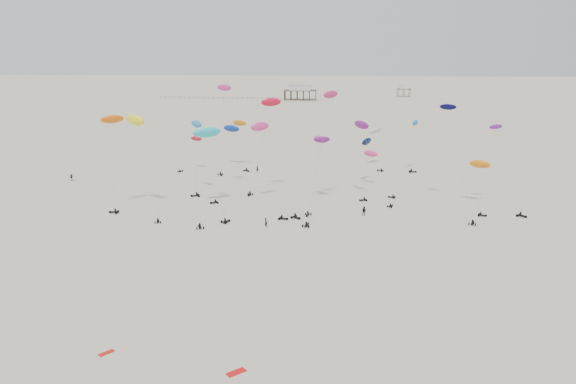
# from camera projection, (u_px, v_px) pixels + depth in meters

# --- Properties ---
(ground_plane) EXTENTS (900.00, 900.00, 0.00)m
(ground_plane) POSITION_uv_depth(u_px,v_px,m) (308.00, 137.00, 217.10)
(ground_plane) COLOR beige
(pavilion_main) EXTENTS (21.00, 13.00, 9.80)m
(pavilion_main) POSITION_uv_depth(u_px,v_px,m) (300.00, 93.00, 361.47)
(pavilion_main) COLOR brown
(pavilion_main) RESTS_ON ground
(pavilion_small) EXTENTS (9.00, 7.00, 8.00)m
(pavilion_small) POSITION_uv_depth(u_px,v_px,m) (404.00, 91.00, 385.99)
(pavilion_small) COLOR brown
(pavilion_small) RESTS_ON ground
(pier_fence) EXTENTS (80.20, 0.20, 1.50)m
(pier_fence) POSITION_uv_depth(u_px,v_px,m) (221.00, 98.00, 365.77)
(pier_fence) COLOR black
(pier_fence) RESTS_ON ground
(rig_0) EXTENTS (8.50, 4.64, 22.89)m
(rig_0) POSITION_uv_depth(u_px,v_px,m) (266.00, 122.00, 128.27)
(rig_0) COLOR black
(rig_0) RESTS_ON ground
(rig_1) EXTENTS (7.12, 5.09, 10.02)m
(rig_1) POSITION_uv_depth(u_px,v_px,m) (192.00, 147.00, 156.32)
(rig_1) COLOR black
(rig_1) RESTS_ON ground
(rig_2) EXTENTS (3.82, 5.23, 17.64)m
(rig_2) POSITION_uv_depth(u_px,v_px,m) (196.00, 149.00, 129.38)
(rig_2) COLOR black
(rig_2) RESTS_ON ground
(rig_3) EXTENTS (5.37, 11.37, 16.25)m
(rig_3) POSITION_uv_depth(u_px,v_px,m) (317.00, 166.00, 119.08)
(rig_3) COLOR black
(rig_3) RESTS_ON ground
(rig_4) EXTENTS (7.91, 16.10, 18.64)m
(rig_4) POSITION_uv_depth(u_px,v_px,m) (312.00, 164.00, 119.57)
(rig_4) COLOR black
(rig_4) RESTS_ON ground
(rig_5) EXTENTS (7.19, 18.05, 27.58)m
(rig_5) POSITION_uv_depth(u_px,v_px,m) (322.00, 138.00, 114.24)
(rig_5) COLOR black
(rig_5) RESTS_ON ground
(rig_6) EXTENTS (10.39, 12.04, 13.58)m
(rig_6) POSITION_uv_depth(u_px,v_px,m) (491.00, 177.00, 120.28)
(rig_6) COLOR black
(rig_6) RESTS_ON ground
(rig_7) EXTENTS (2.79, 3.74, 14.53)m
(rig_7) POSITION_uv_depth(u_px,v_px,m) (414.00, 146.00, 154.19)
(rig_7) COLOR black
(rig_7) RESTS_ON ground
(rig_8) EXTENTS (9.77, 11.38, 21.33)m
(rig_8) POSITION_uv_depth(u_px,v_px,m) (138.00, 132.00, 114.24)
(rig_8) COLOR black
(rig_8) RESTS_ON ground
(rig_9) EXTENTS (5.55, 16.87, 15.98)m
(rig_9) POSITION_uv_depth(u_px,v_px,m) (369.00, 165.00, 135.58)
(rig_9) COLOR black
(rig_9) RESTS_ON ground
(rig_10) EXTENTS (5.10, 4.82, 20.74)m
(rig_10) POSITION_uv_depth(u_px,v_px,m) (113.00, 140.00, 115.26)
(rig_10) COLOR black
(rig_10) RESTS_ON ground
(rig_11) EXTENTS (6.15, 9.51, 18.62)m
(rig_11) POSITION_uv_depth(u_px,v_px,m) (490.00, 163.00, 117.10)
(rig_11) COLOR black
(rig_11) RESTS_ON ground
(rig_12) EXTENTS (4.18, 13.09, 26.19)m
(rig_12) POSITION_uv_depth(u_px,v_px,m) (221.00, 122.00, 127.76)
(rig_12) COLOR black
(rig_12) RESTS_ON ground
(rig_13) EXTENTS (8.19, 16.93, 17.50)m
(rig_13) POSITION_uv_depth(u_px,v_px,m) (371.00, 150.00, 138.54)
(rig_13) COLOR black
(rig_13) RESTS_ON ground
(rig_14) EXTENTS (9.27, 14.31, 20.19)m
(rig_14) POSITION_uv_depth(u_px,v_px,m) (265.00, 146.00, 118.73)
(rig_14) COLOR black
(rig_14) RESTS_ON ground
(rig_15) EXTENTS (6.55, 17.01, 19.80)m
(rig_15) POSITION_uv_depth(u_px,v_px,m) (206.00, 145.00, 115.30)
(rig_15) COLOR black
(rig_15) RESTS_ON ground
(rig_16) EXTENTS (9.61, 10.09, 18.84)m
(rig_16) POSITION_uv_depth(u_px,v_px,m) (366.00, 137.00, 124.40)
(rig_16) COLOR black
(rig_16) RESTS_ON ground
(rig_17) EXTENTS (5.56, 11.32, 12.45)m
(rig_17) POSITION_uv_depth(u_px,v_px,m) (375.00, 135.00, 161.22)
(rig_17) COLOR black
(rig_17) RESTS_ON ground
(rig_18) EXTENTS (9.10, 9.75, 13.26)m
(rig_18) POSITION_uv_depth(u_px,v_px,m) (234.00, 135.00, 160.19)
(rig_18) COLOR black
(rig_18) RESTS_ON ground
(rig_19) EXTENTS (7.96, 14.61, 19.86)m
(rig_19) POSITION_uv_depth(u_px,v_px,m) (218.00, 173.00, 115.71)
(rig_19) COLOR black
(rig_19) RESTS_ON ground
(rig_20) EXTENTS (6.24, 17.27, 25.12)m
(rig_20) POSITION_uv_depth(u_px,v_px,m) (458.00, 155.00, 115.34)
(rig_20) COLOR black
(rig_20) RESTS_ON ground
(rig_21) EXTENTS (7.11, 13.59, 16.17)m
(rig_21) POSITION_uv_depth(u_px,v_px,m) (234.00, 138.00, 156.87)
(rig_21) COLOR black
(rig_21) RESTS_ON ground
(spectator_0) EXTENTS (0.91, 0.97, 2.19)m
(spectator_0) POSITION_uv_depth(u_px,v_px,m) (266.00, 227.00, 108.96)
(spectator_0) COLOR black
(spectator_0) RESTS_ON ground
(spectator_1) EXTENTS (1.26, 0.94, 2.29)m
(spectator_1) POSITION_uv_depth(u_px,v_px,m) (364.00, 216.00, 116.18)
(spectator_1) COLOR black
(spectator_1) RESTS_ON ground
(spectator_2) EXTENTS (1.40, 0.94, 2.18)m
(spectator_2) POSITION_uv_depth(u_px,v_px,m) (72.00, 181.00, 146.15)
(spectator_2) COLOR black
(spectator_2) RESTS_ON ground
(spectator_3) EXTENTS (0.90, 0.73, 2.13)m
(spectator_3) POSITION_uv_depth(u_px,v_px,m) (257.00, 172.00, 156.27)
(spectator_3) COLOR black
(spectator_3) RESTS_ON ground
(grounded_kite_a) EXTENTS (2.25, 2.13, 0.08)m
(grounded_kite_a) POSITION_uv_depth(u_px,v_px,m) (236.00, 373.00, 60.42)
(grounded_kite_a) COLOR red
(grounded_kite_a) RESTS_ON ground
(grounded_kite_b) EXTENTS (1.71, 1.81, 0.07)m
(grounded_kite_b) POSITION_uv_depth(u_px,v_px,m) (106.00, 353.00, 64.23)
(grounded_kite_b) COLOR #B6180B
(grounded_kite_b) RESTS_ON ground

